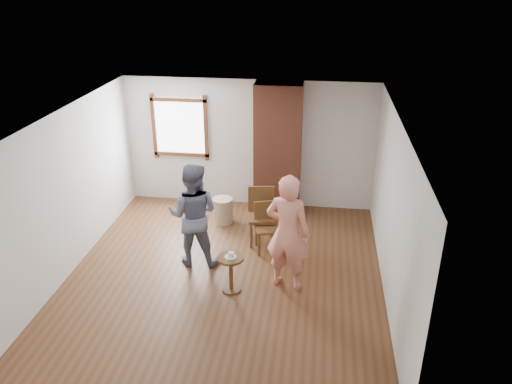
% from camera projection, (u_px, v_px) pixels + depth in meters
% --- Properties ---
extents(ground, '(5.50, 5.50, 0.00)m').
position_uv_depth(ground, '(225.00, 276.00, 8.05)').
color(ground, brown).
rests_on(ground, ground).
extents(room_shell, '(5.04, 5.52, 2.62)m').
position_uv_depth(room_shell, '(226.00, 157.00, 7.85)').
color(room_shell, silver).
rests_on(room_shell, ground).
extents(brick_chimney, '(0.90, 0.50, 2.60)m').
position_uv_depth(brick_chimney, '(278.00, 150.00, 9.69)').
color(brick_chimney, brown).
rests_on(brick_chimney, ground).
extents(stoneware_crock, '(0.42, 0.42, 0.50)m').
position_uv_depth(stoneware_crock, '(223.00, 210.00, 9.63)').
color(stoneware_crock, tan).
rests_on(stoneware_crock, ground).
extents(dark_pot, '(0.16, 0.16, 0.16)m').
position_uv_depth(dark_pot, '(200.00, 214.00, 9.87)').
color(dark_pot, black).
rests_on(dark_pot, ground).
extents(dining_chair_left, '(0.50, 0.50, 0.87)m').
position_uv_depth(dining_chair_left, '(266.00, 224.00, 8.64)').
color(dining_chair_left, brown).
rests_on(dining_chair_left, ground).
extents(dining_chair_right, '(0.54, 0.54, 1.01)m').
position_uv_depth(dining_chair_right, '(262.00, 212.00, 8.86)').
color(dining_chair_right, brown).
rests_on(dining_chair_right, ground).
extents(side_table, '(0.40, 0.40, 0.60)m').
position_uv_depth(side_table, '(231.00, 268.00, 7.52)').
color(side_table, brown).
rests_on(side_table, ground).
extents(cake_plate, '(0.18, 0.18, 0.01)m').
position_uv_depth(cake_plate, '(231.00, 257.00, 7.44)').
color(cake_plate, white).
rests_on(cake_plate, side_table).
extents(cake_slice, '(0.08, 0.07, 0.06)m').
position_uv_depth(cake_slice, '(231.00, 255.00, 7.42)').
color(cake_slice, white).
rests_on(cake_slice, cake_plate).
extents(man, '(0.86, 0.68, 1.77)m').
position_uv_depth(man, '(193.00, 215.00, 8.08)').
color(man, '#141B37').
rests_on(man, ground).
extents(person_pink, '(0.77, 0.60, 1.87)m').
position_uv_depth(person_pink, '(288.00, 233.00, 7.43)').
color(person_pink, '#E88674').
rests_on(person_pink, ground).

